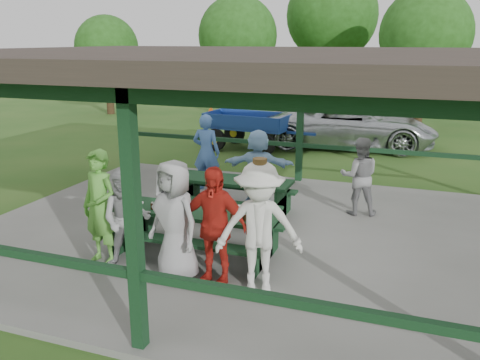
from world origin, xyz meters
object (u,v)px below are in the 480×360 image
at_px(picnic_table_far, 231,192).
at_px(spectator_grey, 359,176).
at_px(farm_trailer, 248,130).
at_px(pickup_truck, 350,125).
at_px(contestant_grey_mid, 175,221).
at_px(spectator_blue, 206,152).
at_px(spectator_lblue, 258,167).
at_px(contestant_white_fedora, 259,228).
at_px(contestant_grey_left, 127,219).
at_px(contestant_green, 100,208).
at_px(contestant_red, 214,226).
at_px(picnic_table_near, 196,226).

height_order(picnic_table_far, spectator_grey, spectator_grey).
xyz_separation_m(spectator_grey, farm_trailer, (-4.29, 5.58, -0.25)).
bearing_deg(pickup_truck, spectator_grey, -178.23).
xyz_separation_m(contestant_grey_mid, spectator_blue, (-1.44, 4.39, -0.01)).
height_order(contestant_grey_mid, spectator_grey, contestant_grey_mid).
bearing_deg(farm_trailer, spectator_lblue, -63.26).
xyz_separation_m(picnic_table_far, spectator_lblue, (0.29, 0.85, 0.34)).
relative_size(picnic_table_far, spectator_blue, 1.36).
distance_m(contestant_white_fedora, pickup_truck, 10.82).
relative_size(contestant_white_fedora, spectator_grey, 1.21).
height_order(picnic_table_far, contestant_grey_left, contestant_grey_left).
relative_size(contestant_green, contestant_grey_left, 1.16).
relative_size(contestant_red, spectator_lblue, 1.07).
distance_m(contestant_grey_mid, contestant_red, 0.59).
distance_m(spectator_blue, pickup_truck, 6.90).
bearing_deg(farm_trailer, contestant_grey_mid, -71.47).
height_order(contestant_grey_mid, contestant_white_fedora, contestant_white_fedora).
distance_m(picnic_table_near, contestant_grey_mid, 1.01).
relative_size(spectator_grey, pickup_truck, 0.28).
bearing_deg(contestant_red, farm_trailer, 108.10).
bearing_deg(contestant_green, spectator_blue, 105.44).
distance_m(picnic_table_far, contestant_grey_mid, 2.95).
distance_m(contestant_red, pickup_truck, 10.81).
bearing_deg(contestant_grey_left, spectator_grey, 33.45).
xyz_separation_m(contestant_grey_left, contestant_grey_mid, (0.86, -0.08, 0.11)).
xyz_separation_m(picnic_table_far, farm_trailer, (-1.91, 6.52, 0.07)).
distance_m(contestant_green, farm_trailer, 9.37).
height_order(spectator_grey, farm_trailer, spectator_grey).
bearing_deg(picnic_table_far, picnic_table_near, -85.55).
height_order(spectator_lblue, pickup_truck, spectator_lblue).
bearing_deg(contestant_white_fedora, contestant_green, 159.18).
bearing_deg(contestant_grey_mid, picnic_table_far, 114.37).
bearing_deg(picnic_table_near, spectator_lblue, 87.34).
relative_size(contestant_green, spectator_blue, 1.02).
distance_m(contestant_grey_left, spectator_blue, 4.35).
xyz_separation_m(picnic_table_far, spectator_blue, (-1.18, 1.48, 0.42)).
relative_size(contestant_grey_left, contestant_grey_mid, 0.87).
xyz_separation_m(contestant_white_fedora, spectator_blue, (-2.70, 4.33, -0.04)).
xyz_separation_m(spectator_grey, pickup_truck, (-1.19, 7.02, -0.11)).
distance_m(contestant_grey_mid, pickup_truck, 10.91).
bearing_deg(contestant_grey_left, contestant_green, 158.99).
xyz_separation_m(contestant_green, farm_trailer, (-0.82, 9.33, -0.37)).
relative_size(contestant_grey_mid, pickup_truck, 0.32).
height_order(contestant_grey_left, pickup_truck, contestant_grey_left).
xyz_separation_m(contestant_grey_left, farm_trailer, (-1.31, 9.35, -0.24)).
bearing_deg(spectator_lblue, contestant_green, 59.61).
bearing_deg(spectator_blue, contestant_grey_mid, 105.81).
relative_size(pickup_truck, farm_trailer, 1.50).
xyz_separation_m(contestant_grey_mid, contestant_red, (0.59, 0.06, -0.03)).
xyz_separation_m(contestant_green, spectator_grey, (3.47, 3.75, -0.12)).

